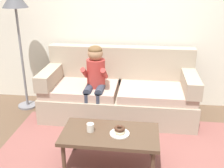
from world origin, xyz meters
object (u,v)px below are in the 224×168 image
(person_child, at_px, (95,77))
(couch, at_px, (119,93))
(donut, at_px, (120,131))
(floor_lamp, at_px, (16,10))
(coffee_table, at_px, (110,136))
(mug, at_px, (90,127))

(person_child, bearing_deg, couch, 34.06)
(donut, relative_size, floor_lamp, 0.07)
(couch, relative_size, coffee_table, 2.12)
(coffee_table, xyz_separation_m, mug, (-0.22, 0.00, 0.09))
(person_child, bearing_deg, donut, -66.29)
(coffee_table, bearing_deg, floor_lamp, 139.66)
(coffee_table, relative_size, mug, 11.65)
(couch, distance_m, mug, 1.23)
(donut, bearing_deg, coffee_table, 170.29)
(coffee_table, bearing_deg, couch, 91.42)
(coffee_table, bearing_deg, person_child, 108.92)
(mug, bearing_deg, person_child, 97.36)
(mug, bearing_deg, floor_lamp, 135.42)
(person_child, distance_m, mug, 1.03)
(coffee_table, xyz_separation_m, donut, (0.11, -0.02, 0.07))
(coffee_table, relative_size, floor_lamp, 0.57)
(donut, relative_size, mug, 1.33)
(couch, height_order, donut, couch)
(mug, bearing_deg, coffee_table, -0.87)
(floor_lamp, bearing_deg, coffee_table, -40.34)
(couch, bearing_deg, donut, -83.76)
(mug, height_order, floor_lamp, floor_lamp)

